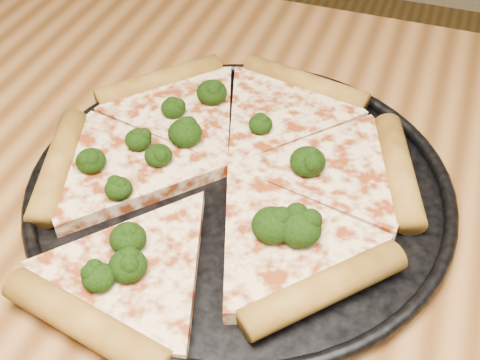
% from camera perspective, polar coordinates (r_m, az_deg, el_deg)
% --- Properties ---
extents(dining_table, '(1.20, 0.90, 0.75)m').
position_cam_1_polar(dining_table, '(0.59, 4.63, -14.65)').
color(dining_table, '#935E2D').
rests_on(dining_table, ground).
extents(pizza_pan, '(0.39, 0.39, 0.02)m').
position_cam_1_polar(pizza_pan, '(0.57, -0.00, -0.59)').
color(pizza_pan, black).
rests_on(pizza_pan, dining_table).
extents(pizza, '(0.37, 0.40, 0.03)m').
position_cam_1_polar(pizza, '(0.58, -1.46, 0.76)').
color(pizza, beige).
rests_on(pizza, pizza_pan).
extents(broccoli_florets, '(0.23, 0.28, 0.03)m').
position_cam_1_polar(broccoli_florets, '(0.55, -3.43, 0.14)').
color(broccoli_florets, black).
rests_on(broccoli_florets, pizza).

